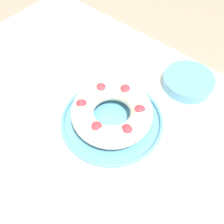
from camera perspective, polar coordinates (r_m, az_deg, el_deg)
name	(u,v)px	position (r m, az deg, el deg)	size (l,w,h in m)	color
ground_plane	(110,205)	(1.47, -0.49, -19.56)	(8.00, 8.00, 0.00)	gray
dining_table	(108,146)	(0.88, -0.79, -7.47)	(1.43, 0.91, 0.73)	silver
serving_dish	(112,121)	(0.81, 0.00, -1.87)	(0.32, 0.32, 0.02)	#518EB2
bundt_cake	(112,112)	(0.77, 0.00, 0.03)	(0.24, 0.24, 0.08)	beige
fork	(66,85)	(0.93, -9.96, 5.82)	(0.02, 0.20, 0.01)	white
serving_knife	(54,86)	(0.93, -12.46, 5.49)	(0.02, 0.22, 0.01)	white
cake_knife	(68,92)	(0.91, -9.53, 4.37)	(0.02, 0.19, 0.01)	white
side_bowl	(188,82)	(0.94, 16.26, 6.39)	(0.17, 0.17, 0.04)	#518EB2
napkin	(197,164)	(0.79, 18.11, -10.67)	(0.13, 0.09, 0.00)	#B2D1B7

